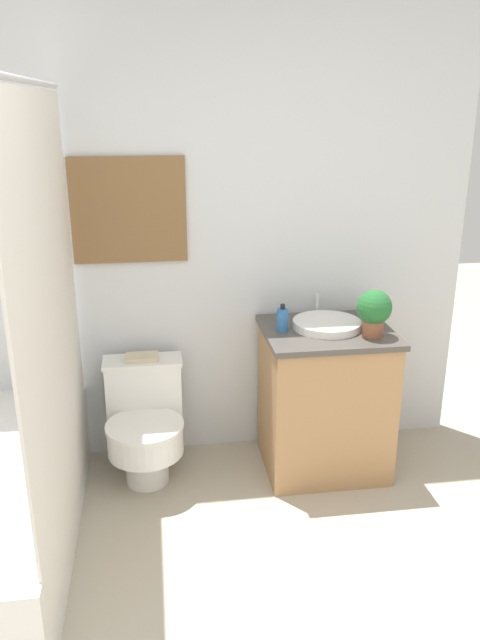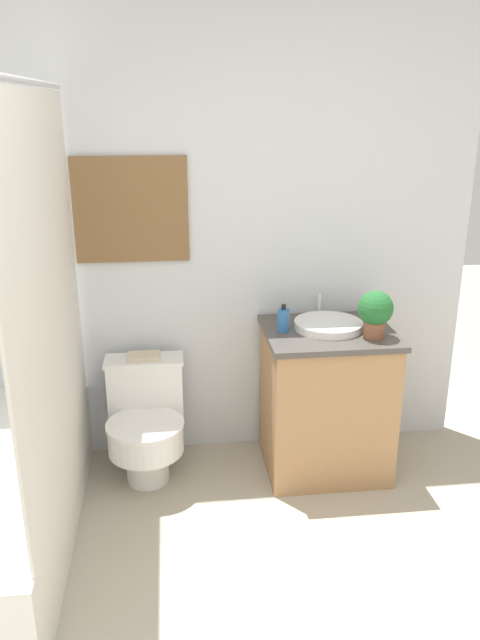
% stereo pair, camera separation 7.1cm
% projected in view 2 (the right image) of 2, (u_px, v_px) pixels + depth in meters
% --- Properties ---
extents(wall_back, '(3.22, 0.07, 2.50)m').
position_uv_depth(wall_back, '(172.00, 233.00, 3.26)').
color(wall_back, silver).
rests_on(wall_back, ground_plane).
extents(shower_area, '(0.62, 1.58, 1.98)m').
position_uv_depth(shower_area, '(4.00, 494.00, 2.73)').
color(shower_area, white).
rests_on(shower_area, ground_plane).
extents(toilet, '(0.42, 0.53, 0.62)m').
position_uv_depth(toilet, '(146.00, 420.00, 3.28)').
color(toilet, white).
rests_on(toilet, ground_plane).
extents(vanity, '(0.66, 0.57, 0.80)m').
position_uv_depth(vanity, '(326.00, 400.00, 3.33)').
color(vanity, '#AD7F51').
rests_on(vanity, ground_plane).
extents(sink, '(0.35, 0.39, 0.13)m').
position_uv_depth(sink, '(328.00, 325.00, 3.21)').
color(sink, white).
rests_on(sink, vanity).
extents(soap_bottle, '(0.06, 0.06, 0.14)m').
position_uv_depth(soap_bottle, '(283.00, 320.00, 3.16)').
color(soap_bottle, '#2D6BB2').
rests_on(soap_bottle, vanity).
extents(potted_plant, '(0.17, 0.17, 0.24)m').
position_uv_depth(potted_plant, '(375.00, 311.00, 3.06)').
color(potted_plant, brown).
rests_on(potted_plant, vanity).
extents(book_on_tank, '(0.17, 0.11, 0.02)m').
position_uv_depth(book_on_tank, '(144.00, 356.00, 3.30)').
color(book_on_tank, beige).
rests_on(book_on_tank, toilet).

